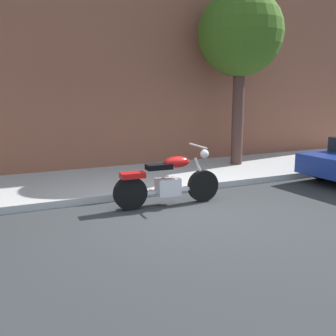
% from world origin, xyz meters
% --- Properties ---
extents(ground_plane, '(60.00, 60.00, 0.00)m').
position_xyz_m(ground_plane, '(0.00, 0.00, 0.00)').
color(ground_plane, '#303335').
extents(sidewalk, '(18.97, 2.81, 0.14)m').
position_xyz_m(sidewalk, '(0.00, 2.65, 0.07)').
color(sidewalk, '#AEAEAE').
rests_on(sidewalk, ground).
extents(building_facade, '(18.97, 0.50, 7.86)m').
position_xyz_m(building_facade, '(0.00, 4.31, 3.93)').
color(building_facade, brown).
rests_on(building_facade, ground).
extents(motorcycle, '(2.11, 0.70, 1.12)m').
position_xyz_m(motorcycle, '(-0.11, 0.57, 0.45)').
color(motorcycle, black).
rests_on(motorcycle, ground).
extents(street_tree, '(2.22, 2.22, 4.71)m').
position_xyz_m(street_tree, '(3.08, 2.93, 3.54)').
color(street_tree, '#4E332C').
rests_on(street_tree, ground).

